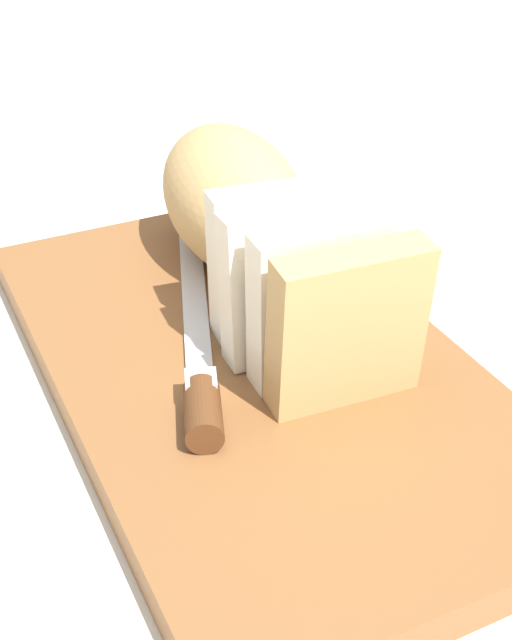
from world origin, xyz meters
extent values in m
plane|color=silver|center=(0.00, 0.00, 0.00)|extent=(3.00, 3.00, 0.00)
cube|color=brown|center=(0.00, 0.00, 0.01)|extent=(0.48, 0.28, 0.03)
ellipsoid|color=tan|center=(-0.14, 0.04, 0.08)|extent=(0.19, 0.11, 0.11)
cube|color=#F2E8CC|center=(-0.03, 0.03, 0.08)|extent=(0.04, 0.10, 0.11)
cube|color=#F2E8CC|center=(0.00, 0.03, 0.08)|extent=(0.04, 0.10, 0.11)
cube|color=#F2E8CC|center=(0.03, 0.03, 0.08)|extent=(0.03, 0.10, 0.11)
cube|color=tan|center=(0.07, 0.03, 0.08)|extent=(0.04, 0.10, 0.11)
cube|color=silver|center=(-0.08, -0.02, 0.03)|extent=(0.23, 0.09, 0.00)
cylinder|color=#593319|center=(0.06, -0.06, 0.04)|extent=(0.06, 0.04, 0.02)
cube|color=silver|center=(0.03, -0.05, 0.04)|extent=(0.03, 0.03, 0.02)
sphere|color=tan|center=(0.04, 0.05, 0.03)|extent=(0.01, 0.01, 0.01)
sphere|color=tan|center=(0.03, 0.00, 0.03)|extent=(0.01, 0.01, 0.01)
sphere|color=tan|center=(0.04, -0.06, 0.03)|extent=(0.00, 0.00, 0.00)
sphere|color=tan|center=(0.00, 0.04, 0.03)|extent=(0.01, 0.01, 0.01)
camera|label=1|loc=(0.45, -0.20, 0.38)|focal=48.89mm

